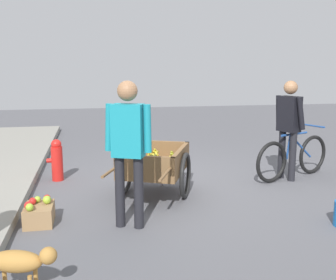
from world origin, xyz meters
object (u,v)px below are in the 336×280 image
Objects in this scene: fruit_cart at (155,166)px; bicycle at (293,157)px; dog at (21,262)px; apple_crate at (39,213)px; cyclist_person at (289,121)px; vendor_person at (128,141)px; fire_hydrant at (57,160)px.

fruit_cart is 1.16× the size of bicycle.
apple_crate is (1.48, 0.04, -0.14)m from dog.
bicycle is 0.61m from cyclist_person.
vendor_person reaches higher than dog.
bicycle is 2.33× the size of fire_hydrant.
vendor_person is 1.70m from dog.
fire_hydrant is at bearing 81.19° from bicycle.
bicycle is 3.82m from fire_hydrant.
cyclist_person reaches higher than fruit_cart.
fruit_cart is 2.32m from cyclist_person.
vendor_person is 3.76× the size of apple_crate.
cyclist_person is at bearing -72.40° from apple_crate.
cyclist_person reaches higher than bicycle.
dog is at bearing 147.13° from fruit_cart.
bicycle is 2.38× the size of dog.
fire_hydrant is (2.11, 0.95, -0.66)m from vendor_person.
vendor_person reaches higher than bicycle.
fruit_cart is at bearing -63.04° from apple_crate.
apple_crate is (-0.75, 1.48, -0.31)m from fruit_cart.
cyclist_person is (-0.06, 0.14, 0.60)m from bicycle.
fruit_cart reaches higher than fire_hydrant.
cyclist_person is 3.61× the size of apple_crate.
dog is at bearing 125.46° from bicycle.
fruit_cart is 2.77× the size of dog.
bicycle is at bearing -78.54° from fruit_cart.
fruit_cart reaches higher than dog.
dog reaches higher than apple_crate.
bicycle is at bearing -72.23° from apple_crate.
vendor_person is 1.06× the size of bicycle.
fire_hydrant is at bearing -0.59° from dog.
fire_hydrant is at bearing 52.93° from fruit_cart.
fruit_cart is 1.69m from apple_crate.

